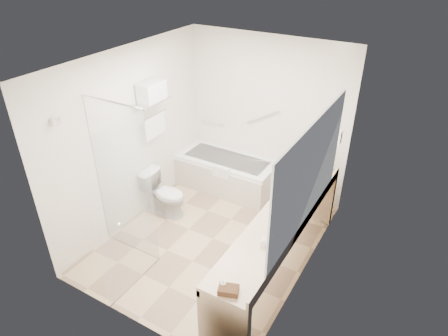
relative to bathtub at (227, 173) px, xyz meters
The scene contains 25 objects.
floor 1.36m from the bathtub, 68.05° to the right, with size 3.20×3.20×0.00m, color tan.
ceiling 2.59m from the bathtub, 68.05° to the right, with size 2.60×3.20×0.10m, color silver.
wall_back 1.15m from the bathtub, 35.84° to the left, with size 2.60×0.10×2.50m, color silver.
wall_front 3.04m from the bathtub, 80.02° to the right, with size 2.60×0.10×2.50m, color silver.
wall_left 1.77m from the bathtub, 122.86° to the right, with size 0.10×3.20×2.50m, color silver.
wall_right 2.39m from the bathtub, 34.55° to the right, with size 0.10×3.20×2.50m, color silver.
bathtub is the anchor object (origin of this frame).
grab_bar_short 0.87m from the bathtub, 144.55° to the left, with size 0.03×0.03×0.40m, color silver.
grab_bar_long 1.12m from the bathtub, 35.51° to the left, with size 0.03×0.03×0.60m, color silver.
shower_enclosure 2.31m from the bathtub, 93.47° to the right, with size 0.96×0.91×2.11m.
towel_shelf 1.85m from the bathtub, 127.02° to the right, with size 0.24×0.55×0.81m.
vanity_counter 2.09m from the bathtub, 42.35° to the right, with size 0.55×2.70×0.95m.
sink 1.92m from the bathtub, 32.47° to the right, with size 0.40×0.52×0.14m, color silver.
faucet 2.07m from the bathtub, 30.20° to the right, with size 0.03×0.03×0.14m, color silver.
mirror 2.60m from the bathtub, 37.82° to the right, with size 0.02×2.00×1.20m, color #AFB3BB.
hairdryer_unit 2.12m from the bathtub, ahead, with size 0.08×0.10×0.18m, color white.
toilet 1.16m from the bathtub, 112.83° to the right, with size 0.38×0.68×0.66m, color silver.
amenity_basket 3.12m from the bathtub, 59.71° to the right, with size 0.19×0.12×0.06m, color #49301A.
soap_bottle_a 2.53m from the bathtub, 50.93° to the right, with size 0.05×0.12×0.05m, color white.
soap_bottle_b 3.07m from the bathtub, 60.64° to the right, with size 0.08×0.10×0.08m, color white.
water_bottle_left 1.90m from the bathtub, 29.15° to the right, with size 0.05×0.05×0.17m.
water_bottle_mid 1.78m from the bathtub, 21.01° to the right, with size 0.07×0.07×0.21m.
water_bottle_right 1.55m from the bathtub, ahead, with size 0.06×0.06×0.20m.
drinking_glass_near 1.68m from the bathtub, 27.99° to the right, with size 0.08×0.08×0.10m, color silver.
drinking_glass_far 1.68m from the bathtub, 11.27° to the right, with size 0.07×0.07×0.08m, color silver.
Camera 1 is at (2.31, -3.64, 3.70)m, focal length 32.00 mm.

